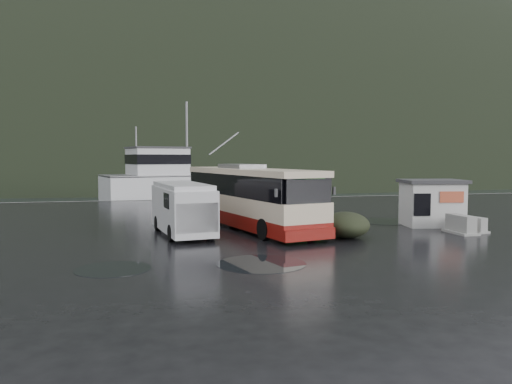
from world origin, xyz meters
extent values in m
plane|color=black|center=(0.00, 0.00, 0.00)|extent=(160.00, 160.00, 0.00)
cube|color=black|center=(0.00, 110.00, 0.00)|extent=(300.00, 180.00, 0.02)
cube|color=#999993|center=(0.00, 20.00, 0.00)|extent=(160.00, 0.60, 1.50)
ellipsoid|color=black|center=(10.00, 250.00, 0.00)|extent=(780.00, 540.00, 570.00)
cylinder|color=black|center=(-1.14, -5.64, 0.01)|extent=(2.97, 2.97, 0.01)
cylinder|color=black|center=(-5.84, -5.36, 0.01)|extent=(2.37, 2.37, 0.01)
cylinder|color=black|center=(8.02, 3.27, 0.01)|extent=(3.01, 3.01, 0.01)
cylinder|color=black|center=(1.83, 3.06, 0.01)|extent=(1.87, 1.87, 0.01)
camera|label=1|loc=(-4.96, -21.34, 3.49)|focal=35.00mm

